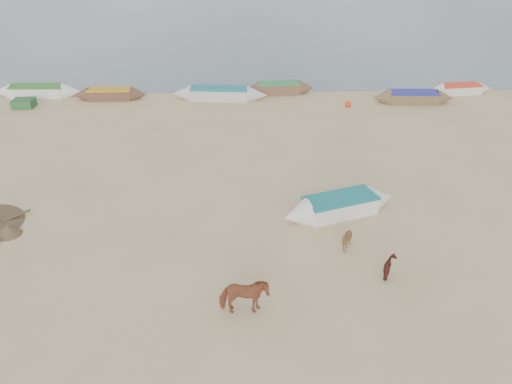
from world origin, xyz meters
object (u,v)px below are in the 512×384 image
calf_front (346,240)px  near_canoe (340,205)px  calf_right (391,268)px  cow_adult (244,297)px

calf_front → near_canoe: bearing=154.5°
calf_front → calf_right: size_ratio=1.21×
near_canoe → calf_front: bearing=-114.9°
cow_adult → near_canoe: (4.33, 6.34, -0.26)m
calf_front → calf_right: bearing=17.0°
calf_front → near_canoe: 2.84m
calf_front → calf_right: 2.17m
cow_adult → near_canoe: 7.68m
calf_right → cow_adult: bearing=104.9°
cow_adult → calf_right: bearing=-73.9°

